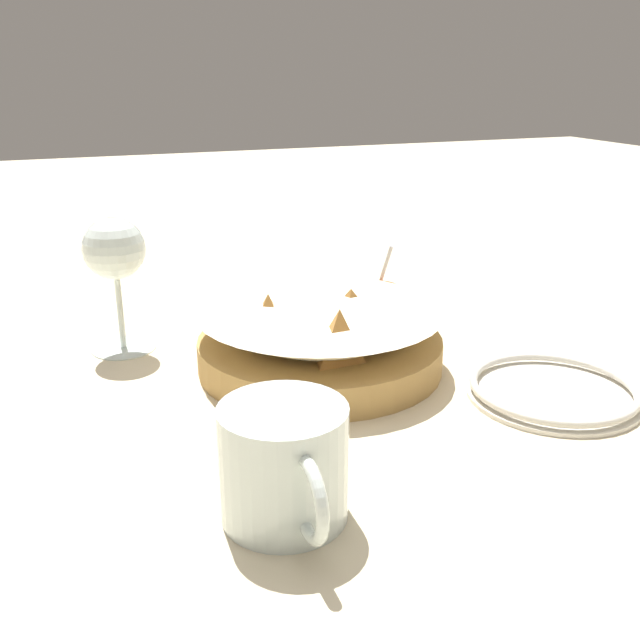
{
  "coord_description": "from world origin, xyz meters",
  "views": [
    {
      "loc": [
        0.71,
        -0.28,
        0.32
      ],
      "look_at": [
        0.04,
        -0.02,
        0.06
      ],
      "focal_mm": 40.0,
      "sensor_mm": 36.0,
      "label": 1
    }
  ],
  "objects": [
    {
      "name": "ground_plane",
      "position": [
        0.0,
        0.0,
        0.0
      ],
      "size": [
        4.0,
        4.0,
        0.0
      ],
      "primitive_type": "plane",
      "color": "beige"
    },
    {
      "name": "side_plate",
      "position": [
        0.19,
        0.18,
        0.01
      ],
      "size": [
        0.17,
        0.17,
        0.01
      ],
      "color": "silver",
      "rests_on": "ground_plane"
    },
    {
      "name": "beer_mug",
      "position": [
        0.29,
        -0.14,
        0.04
      ],
      "size": [
        0.13,
        0.09,
        0.09
      ],
      "color": "silver",
      "rests_on": "ground_plane"
    },
    {
      "name": "sauce_cup",
      "position": [
        -0.12,
        0.13,
        0.02
      ],
      "size": [
        0.07,
        0.06,
        0.1
      ],
      "color": "#B7B7BC",
      "rests_on": "ground_plane"
    },
    {
      "name": "food_basket",
      "position": [
        0.04,
        -0.02,
        0.03
      ],
      "size": [
        0.27,
        0.27,
        0.09
      ],
      "color": "#B2894C",
      "rests_on": "ground_plane"
    },
    {
      "name": "wine_glass",
      "position": [
        -0.1,
        -0.21,
        0.11
      ],
      "size": [
        0.07,
        0.07,
        0.16
      ],
      "color": "silver",
      "rests_on": "ground_plane"
    }
  ]
}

